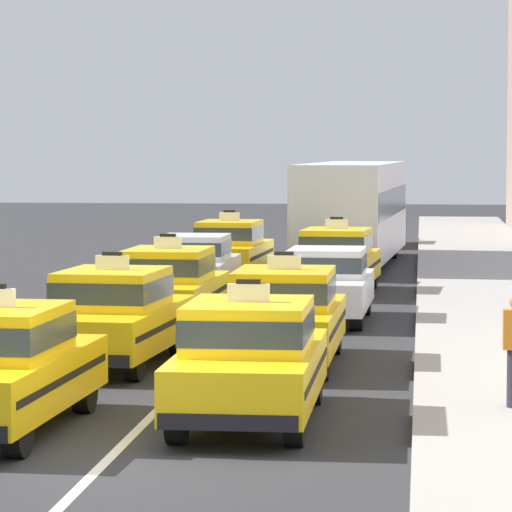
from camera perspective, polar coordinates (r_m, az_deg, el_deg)
ground_plane at (r=17.60m, az=-5.96°, el=-8.03°), size 160.00×160.00×0.00m
lane_stripe_left_right at (r=37.17m, az=0.62°, el=-1.53°), size 0.14×80.00×0.01m
sidewalk_curb at (r=32.07m, az=9.73°, el=-2.39°), size 4.00×90.00×0.15m
taxi_left_second at (r=25.29m, az=-5.45°, el=-2.27°), size 2.09×4.66×1.96m
taxi_left_third at (r=30.41m, az=-3.35°, el=-1.17°), size 1.91×4.60×1.96m
sedan_left_fourth at (r=36.31m, az=-2.36°, el=-0.34°), size 1.77×4.30×1.58m
taxi_left_fifth at (r=41.63m, az=-1.00°, el=0.29°), size 2.02×4.64×1.96m
taxi_right_nearest at (r=20.03m, az=-0.25°, el=-3.96°), size 1.84×4.57×1.96m
taxi_right_second at (r=25.24m, az=1.10°, el=-2.26°), size 1.86×4.57×1.96m
sedan_right_third at (r=31.58m, az=2.74°, el=-1.02°), size 1.86×4.34×1.58m
taxi_right_fourth at (r=37.65m, az=3.12°, el=-0.13°), size 2.10×4.66×1.96m
bus_right_fifth at (r=46.51m, az=3.75°, el=1.85°), size 3.15×11.33×3.22m
taxi_right_sixth at (r=56.21m, az=4.20°, el=1.30°), size 2.05×4.65×1.96m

